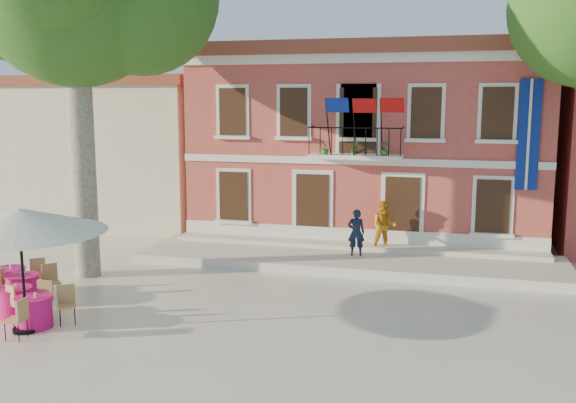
# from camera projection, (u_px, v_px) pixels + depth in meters

# --- Properties ---
(ground) EXTENTS (90.00, 90.00, 0.00)m
(ground) POSITION_uv_depth(u_px,v_px,m) (251.00, 298.00, 17.75)
(ground) COLOR beige
(ground) RESTS_ON ground
(main_building) EXTENTS (13.50, 9.59, 7.50)m
(main_building) POSITION_uv_depth(u_px,v_px,m) (372.00, 140.00, 26.19)
(main_building) COLOR #C35046
(main_building) RESTS_ON ground
(neighbor_west) EXTENTS (9.40, 9.40, 6.40)m
(neighbor_west) POSITION_uv_depth(u_px,v_px,m) (130.00, 147.00, 30.12)
(neighbor_west) COLOR beige
(neighbor_west) RESTS_ON ground
(terrace) EXTENTS (14.00, 3.40, 0.30)m
(terrace) POSITION_uv_depth(u_px,v_px,m) (349.00, 260.00, 21.43)
(terrace) COLOR silver
(terrace) RESTS_ON ground
(patio_umbrella) EXTENTS (3.99, 3.99, 2.97)m
(patio_umbrella) POSITION_uv_depth(u_px,v_px,m) (19.00, 221.00, 14.85)
(patio_umbrella) COLOR black
(patio_umbrella) RESTS_ON ground
(pedestrian_navy) EXTENTS (0.62, 0.46, 1.56)m
(pedestrian_navy) POSITION_uv_depth(u_px,v_px,m) (356.00, 232.00, 21.27)
(pedestrian_navy) COLOR #0F1B32
(pedestrian_navy) RESTS_ON terrace
(pedestrian_orange) EXTENTS (0.96, 0.82, 1.74)m
(pedestrian_orange) POSITION_uv_depth(u_px,v_px,m) (384.00, 226.00, 21.85)
(pedestrian_orange) COLOR orange
(pedestrian_orange) RESTS_ON terrace
(cafe_table_0) EXTENTS (1.95, 0.90, 0.95)m
(cafe_table_0) POSITION_uv_depth(u_px,v_px,m) (15.00, 301.00, 16.16)
(cafe_table_0) COLOR #E01595
(cafe_table_0) RESTS_ON ground
(cafe_table_1) EXTENTS (1.87, 1.69, 0.95)m
(cafe_table_1) POSITION_uv_depth(u_px,v_px,m) (34.00, 310.00, 15.44)
(cafe_table_1) COLOR #E01595
(cafe_table_1) RESTS_ON ground
(cafe_table_2) EXTENTS (1.63, 1.68, 0.95)m
(cafe_table_2) POSITION_uv_depth(u_px,v_px,m) (23.00, 288.00, 17.30)
(cafe_table_2) COLOR #E01595
(cafe_table_2) RESTS_ON ground
(cafe_table_3) EXTENTS (1.86, 1.72, 0.95)m
(cafe_table_3) POSITION_uv_depth(u_px,v_px,m) (10.00, 280.00, 18.01)
(cafe_table_3) COLOR #E01595
(cafe_table_3) RESTS_ON ground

